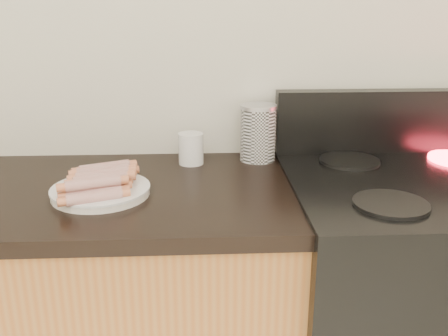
{
  "coord_description": "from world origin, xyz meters",
  "views": [
    {
      "loc": [
        0.16,
        0.43,
        1.37
      ],
      "look_at": [
        0.22,
        1.62,
        0.97
      ],
      "focal_mm": 40.0,
      "sensor_mm": 36.0,
      "label": 1
    }
  ],
  "objects_px": {
    "stove": "(409,322)",
    "main_plate": "(101,192)",
    "canister": "(258,133)",
    "mug": "(191,149)"
  },
  "relations": [
    {
      "from": "stove",
      "to": "main_plate",
      "type": "xyz_separation_m",
      "value": [
        -0.88,
        -0.04,
        0.45
      ]
    },
    {
      "from": "canister",
      "to": "mug",
      "type": "bearing_deg",
      "value": -172.49
    },
    {
      "from": "stove",
      "to": "main_plate",
      "type": "bearing_deg",
      "value": -177.58
    },
    {
      "from": "stove",
      "to": "mug",
      "type": "xyz_separation_m",
      "value": [
        -0.65,
        0.22,
        0.49
      ]
    },
    {
      "from": "stove",
      "to": "main_plate",
      "type": "height_order",
      "value": "main_plate"
    },
    {
      "from": "main_plate",
      "to": "canister",
      "type": "relative_size",
      "value": 1.42
    },
    {
      "from": "main_plate",
      "to": "canister",
      "type": "height_order",
      "value": "canister"
    },
    {
      "from": "stove",
      "to": "canister",
      "type": "xyz_separation_m",
      "value": [
        -0.44,
        0.25,
        0.53
      ]
    },
    {
      "from": "main_plate",
      "to": "mug",
      "type": "relative_size",
      "value": 2.61
    },
    {
      "from": "stove",
      "to": "main_plate",
      "type": "distance_m",
      "value": 0.99
    }
  ]
}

